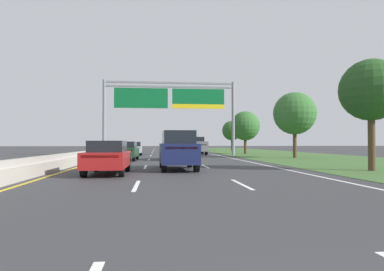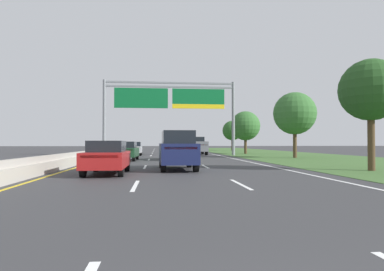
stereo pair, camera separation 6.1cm
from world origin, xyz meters
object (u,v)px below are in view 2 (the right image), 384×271
pickup_truck_grey (197,146)px  car_silver_left_lane_sedan (134,148)px  car_navy_centre_lane_suv (177,150)px  roadside_tree_far (245,126)px  roadside_tree_near (371,90)px  roadside_tree_distant (232,131)px  car_darkgreen_left_lane_sedan (126,151)px  roadside_tree_mid (295,114)px  car_white_centre_lane_sedan (173,150)px  car_red_left_lane_sedan (107,157)px  overhead_sign_gantry (170,102)px

pickup_truck_grey → car_silver_left_lane_sedan: 7.90m
car_navy_centre_lane_suv → car_silver_left_lane_sedan: bearing=9.2°
roadside_tree_far → car_silver_left_lane_sedan: bearing=-164.9°
roadside_tree_near → roadside_tree_distant: bearing=86.9°
pickup_truck_grey → roadside_tree_far: size_ratio=0.96×
car_darkgreen_left_lane_sedan → roadside_tree_distant: roadside_tree_distant is taller
roadside_tree_near → roadside_tree_far: (0.40, 27.06, -0.53)m
car_darkgreen_left_lane_sedan → car_silver_left_lane_sedan: 11.23m
roadside_tree_distant → roadside_tree_far: bearing=-96.8°
pickup_truck_grey → roadside_tree_near: (6.21, -25.09, 3.15)m
roadside_tree_mid → car_darkgreen_left_lane_sedan: bearing=-169.5°
roadside_tree_mid → roadside_tree_distant: 29.17m
car_navy_centre_lane_suv → car_darkgreen_left_lane_sedan: bearing=19.2°
car_silver_left_lane_sedan → roadside_tree_mid: roadside_tree_mid is taller
car_darkgreen_left_lane_sedan → car_white_centre_lane_sedan: (3.96, 0.80, 0.00)m
car_red_left_lane_sedan → roadside_tree_near: (13.51, 0.28, 3.41)m
pickup_truck_grey → car_red_left_lane_sedan: bearing=164.3°
car_white_centre_lane_sedan → car_navy_centre_lane_suv: bearing=-180.0°
car_white_centre_lane_sedan → roadside_tree_near: roadside_tree_near is taller
roadside_tree_distant → car_silver_left_lane_sedan: bearing=-128.0°
roadside_tree_near → car_darkgreen_left_lane_sedan: bearing=138.9°
roadside_tree_distant → overhead_sign_gantry: bearing=-118.7°
overhead_sign_gantry → roadside_tree_far: (10.14, 5.22, -2.42)m
roadside_tree_distant → roadside_tree_mid: bearing=-90.7°
car_navy_centre_lane_suv → car_silver_left_lane_sedan: car_navy_centre_lane_suv is taller
overhead_sign_gantry → roadside_tree_mid: (11.83, -6.93, -1.81)m
car_darkgreen_left_lane_sedan → car_red_left_lane_sedan: 12.27m
car_white_centre_lane_sedan → roadside_tree_near: 16.46m
car_navy_centre_lane_suv → roadside_tree_far: size_ratio=0.84×
pickup_truck_grey → roadside_tree_mid: size_ratio=0.85×
overhead_sign_gantry → car_navy_centre_lane_suv: size_ratio=3.18×
car_red_left_lane_sedan → roadside_tree_distant: 47.22m
car_darkgreen_left_lane_sedan → roadside_tree_near: 18.56m
roadside_tree_far → pickup_truck_grey: bearing=-163.4°
car_red_left_lane_sedan → roadside_tree_distant: size_ratio=0.80×
car_silver_left_lane_sedan → car_red_left_lane_sedan: 23.50m
car_silver_left_lane_sedan → roadside_tree_far: roadside_tree_far is taller
overhead_sign_gantry → pickup_truck_grey: 6.95m
pickup_truck_grey → car_darkgreen_left_lane_sedan: size_ratio=1.22×
roadside_tree_mid → car_white_centre_lane_sedan: bearing=-169.8°
car_darkgreen_left_lane_sedan → roadside_tree_far: 20.88m
car_darkgreen_left_lane_sedan → car_silver_left_lane_sedan: same height
car_navy_centre_lane_suv → pickup_truck_grey: bearing=-10.4°
pickup_truck_grey → car_red_left_lane_sedan: size_ratio=1.23×
car_silver_left_lane_sedan → roadside_tree_far: bearing=-76.1°
car_navy_centre_lane_suv → car_darkgreen_left_lane_sedan: size_ratio=1.06×
car_red_left_lane_sedan → roadside_tree_far: roadside_tree_far is taller
overhead_sign_gantry → roadside_tree_near: overhead_sign_gantry is taller
roadside_tree_mid → car_red_left_lane_sedan: bearing=-135.7°
overhead_sign_gantry → pickup_truck_grey: bearing=42.6°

